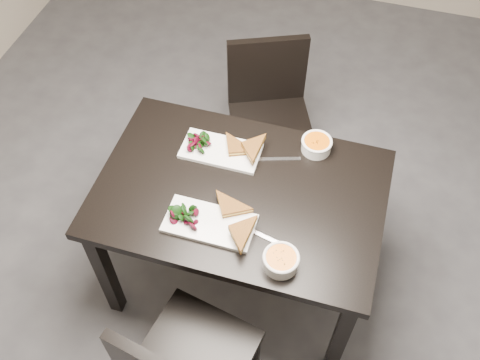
{
  "coord_description": "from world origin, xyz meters",
  "views": [
    {
      "loc": [
        0.01,
        -1.41,
        2.58
      ],
      "look_at": [
        -0.36,
        -0.12,
        0.82
      ],
      "focal_mm": 40.8,
      "sensor_mm": 36.0,
      "label": 1
    }
  ],
  "objects_px": {
    "chair_far": "(269,108)",
    "soup_bowl_near": "(281,260)",
    "soup_bowl_far": "(317,144)",
    "table": "(240,204)",
    "plate_near": "(210,223)",
    "plate_far": "(221,151)"
  },
  "relations": [
    {
      "from": "plate_near",
      "to": "soup_bowl_far",
      "type": "bearing_deg",
      "value": 57.21
    },
    {
      "from": "chair_far",
      "to": "plate_near",
      "type": "height_order",
      "value": "chair_far"
    },
    {
      "from": "table",
      "to": "chair_far",
      "type": "relative_size",
      "value": 1.41
    },
    {
      "from": "plate_far",
      "to": "soup_bowl_far",
      "type": "xyz_separation_m",
      "value": [
        0.4,
        0.13,
        0.03
      ]
    },
    {
      "from": "chair_far",
      "to": "plate_far",
      "type": "height_order",
      "value": "chair_far"
    },
    {
      "from": "chair_far",
      "to": "plate_far",
      "type": "bearing_deg",
      "value": -120.93
    },
    {
      "from": "plate_far",
      "to": "table",
      "type": "bearing_deg",
      "value": -51.51
    },
    {
      "from": "table",
      "to": "chair_far",
      "type": "xyz_separation_m",
      "value": [
        -0.06,
        0.76,
        -0.17
      ]
    },
    {
      "from": "chair_far",
      "to": "soup_bowl_far",
      "type": "height_order",
      "value": "chair_far"
    },
    {
      "from": "table",
      "to": "soup_bowl_far",
      "type": "relative_size",
      "value": 8.82
    },
    {
      "from": "soup_bowl_near",
      "to": "soup_bowl_far",
      "type": "relative_size",
      "value": 1.03
    },
    {
      "from": "chair_far",
      "to": "soup_bowl_far",
      "type": "bearing_deg",
      "value": -78.03
    },
    {
      "from": "plate_near",
      "to": "soup_bowl_far",
      "type": "height_order",
      "value": "soup_bowl_far"
    },
    {
      "from": "chair_far",
      "to": "soup_bowl_near",
      "type": "bearing_deg",
      "value": -97.05
    },
    {
      "from": "plate_near",
      "to": "chair_far",
      "type": "bearing_deg",
      "value": 89.55
    },
    {
      "from": "chair_far",
      "to": "soup_bowl_far",
      "type": "distance_m",
      "value": 0.63
    },
    {
      "from": "plate_far",
      "to": "soup_bowl_far",
      "type": "bearing_deg",
      "value": 18.58
    },
    {
      "from": "table",
      "to": "soup_bowl_near",
      "type": "xyz_separation_m",
      "value": [
        0.24,
        -0.29,
        0.13
      ]
    },
    {
      "from": "plate_far",
      "to": "plate_near",
      "type": "bearing_deg",
      "value": -79.13
    },
    {
      "from": "plate_near",
      "to": "soup_bowl_far",
      "type": "xyz_separation_m",
      "value": [
        0.33,
        0.51,
        0.03
      ]
    },
    {
      "from": "chair_far",
      "to": "soup_bowl_near",
      "type": "relative_size",
      "value": 6.09
    },
    {
      "from": "chair_far",
      "to": "soup_bowl_near",
      "type": "height_order",
      "value": "chair_far"
    }
  ]
}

